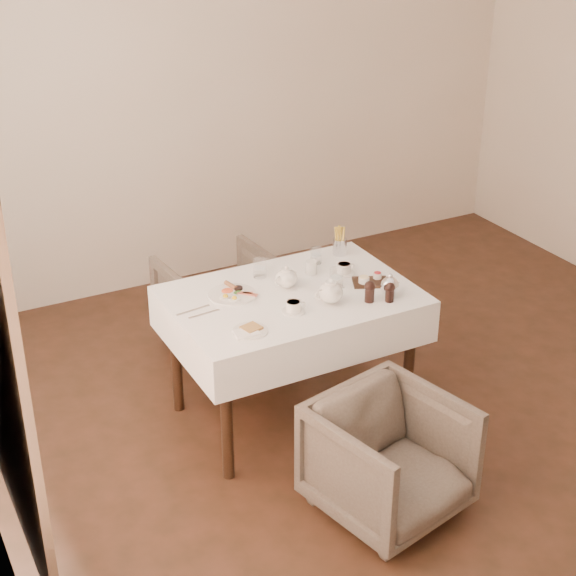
# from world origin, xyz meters

# --- Properties ---
(table) EXTENTS (1.28, 0.88, 0.75)m
(table) POSITION_xyz_m (-0.60, 0.55, 0.64)
(table) COLOR black
(table) RESTS_ON ground
(armchair_near) EXTENTS (0.75, 0.77, 0.59)m
(armchair_near) POSITION_xyz_m (-0.57, -0.37, 0.29)
(armchair_near) COLOR #483D35
(armchair_near) RESTS_ON ground
(armchair_far) EXTENTS (0.72, 0.74, 0.62)m
(armchair_far) POSITION_xyz_m (-0.64, 1.39, 0.31)
(armchair_far) COLOR #483D35
(armchair_far) RESTS_ON ground
(breakfast_plate) EXTENTS (0.26, 0.26, 0.03)m
(breakfast_plate) POSITION_xyz_m (-0.88, 0.68, 0.76)
(breakfast_plate) COLOR white
(breakfast_plate) RESTS_ON table
(side_plate) EXTENTS (0.18, 0.17, 0.02)m
(side_plate) POSITION_xyz_m (-0.97, 0.28, 0.76)
(side_plate) COLOR white
(side_plate) RESTS_ON table
(teapot_centre) EXTENTS (0.19, 0.17, 0.13)m
(teapot_centre) POSITION_xyz_m (-0.59, 0.63, 0.82)
(teapot_centre) COLOR white
(teapot_centre) RESTS_ON table
(teapot_front) EXTENTS (0.18, 0.15, 0.14)m
(teapot_front) POSITION_xyz_m (-0.47, 0.37, 0.83)
(teapot_front) COLOR white
(teapot_front) RESTS_ON table
(creamer) EXTENTS (0.07, 0.07, 0.07)m
(creamer) POSITION_xyz_m (-0.39, 0.72, 0.79)
(creamer) COLOR white
(creamer) RESTS_ON table
(teacup_near) EXTENTS (0.12, 0.12, 0.06)m
(teacup_near) POSITION_xyz_m (-0.68, 0.37, 0.78)
(teacup_near) COLOR white
(teacup_near) RESTS_ON table
(teacup_far) EXTENTS (0.12, 0.12, 0.06)m
(teacup_far) POSITION_xyz_m (-0.23, 0.64, 0.78)
(teacup_far) COLOR white
(teacup_far) RESTS_ON table
(glass_left) EXTENTS (0.08, 0.08, 0.10)m
(glass_left) POSITION_xyz_m (-0.65, 0.82, 0.81)
(glass_left) COLOR silver
(glass_left) RESTS_ON table
(glass_mid) EXTENTS (0.10, 0.10, 0.10)m
(glass_mid) POSITION_xyz_m (-0.34, 0.52, 0.81)
(glass_mid) COLOR silver
(glass_mid) RESTS_ON table
(glass_right) EXTENTS (0.08, 0.08, 0.09)m
(glass_right) POSITION_xyz_m (-0.29, 0.83, 0.80)
(glass_right) COLOR silver
(glass_right) RESTS_ON table
(condiment_board) EXTENTS (0.22, 0.19, 0.05)m
(condiment_board) POSITION_xyz_m (-0.17, 0.46, 0.77)
(condiment_board) COLOR black
(condiment_board) RESTS_ON table
(pepper_mill_left) EXTENTS (0.06, 0.06, 0.12)m
(pepper_mill_left) POSITION_xyz_m (-0.28, 0.29, 0.81)
(pepper_mill_left) COLOR black
(pepper_mill_left) RESTS_ON table
(pepper_mill_right) EXTENTS (0.05, 0.05, 0.11)m
(pepper_mill_right) POSITION_xyz_m (-0.19, 0.24, 0.81)
(pepper_mill_right) COLOR black
(pepper_mill_right) RESTS_ON table
(silver_pot) EXTENTS (0.12, 0.11, 0.13)m
(silver_pot) POSITION_xyz_m (-0.15, 0.30, 0.82)
(silver_pot) COLOR white
(silver_pot) RESTS_ON table
(fries_cup) EXTENTS (0.08, 0.08, 0.17)m
(fries_cup) POSITION_xyz_m (-0.11, 0.87, 0.83)
(fries_cup) COLOR silver
(fries_cup) RESTS_ON table
(cutlery_fork) EXTENTS (0.19, 0.04, 0.00)m
(cutlery_fork) POSITION_xyz_m (-1.13, 0.62, 0.76)
(cutlery_fork) COLOR silver
(cutlery_fork) RESTS_ON table
(cutlery_knife) EXTENTS (0.17, 0.03, 0.00)m
(cutlery_knife) POSITION_xyz_m (-1.09, 0.56, 0.76)
(cutlery_knife) COLOR silver
(cutlery_knife) RESTS_ON table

